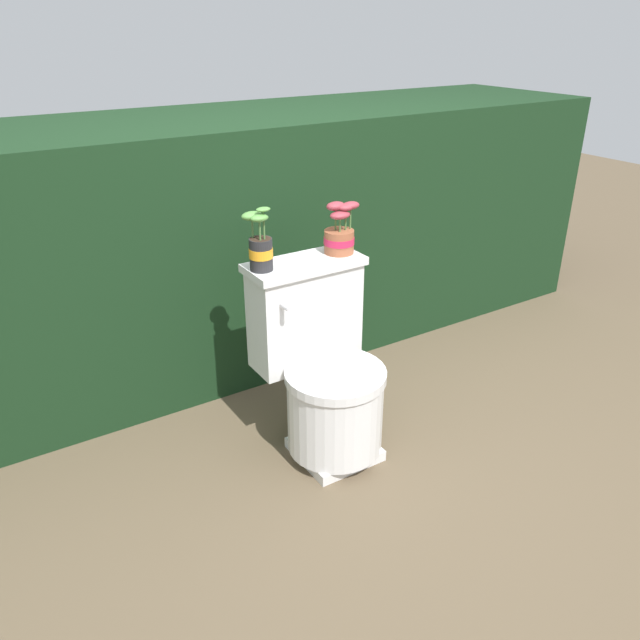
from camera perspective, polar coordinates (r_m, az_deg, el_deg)
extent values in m
plane|color=brown|center=(2.57, 2.49, -11.78)|extent=(12.00, 12.00, 0.00)
cube|color=black|center=(3.13, -8.57, 7.33)|extent=(4.08, 0.90, 1.17)
cube|color=silver|center=(2.54, 1.34, -11.69)|extent=(0.29, 0.29, 0.04)
cylinder|color=silver|center=(2.43, 1.38, -8.47)|extent=(0.37, 0.37, 0.30)
cylinder|color=silver|center=(2.34, 1.42, -5.05)|extent=(0.38, 0.38, 0.04)
cube|color=silver|center=(2.43, -1.37, 0.42)|extent=(0.43, 0.18, 0.39)
cube|color=silver|center=(2.34, -1.42, 5.11)|extent=(0.45, 0.20, 0.03)
cylinder|color=silver|center=(2.22, -3.17, 1.20)|extent=(0.02, 0.05, 0.02)
cylinder|color=#262628|center=(2.24, -5.41, 5.99)|extent=(0.08, 0.08, 0.12)
cylinder|color=orange|center=(2.24, -5.42, 6.14)|extent=(0.09, 0.09, 0.04)
cylinder|color=#332319|center=(2.22, -5.47, 7.27)|extent=(0.08, 0.08, 0.01)
cylinder|color=#4C753D|center=(2.19, -5.52, 8.17)|extent=(0.01, 0.01, 0.07)
ellipsoid|color=#569342|center=(2.18, -5.57, 9.27)|extent=(0.07, 0.05, 0.03)
cylinder|color=#4C753D|center=(2.22, -6.20, 8.36)|extent=(0.01, 0.01, 0.07)
ellipsoid|color=#569342|center=(2.21, -6.25, 9.45)|extent=(0.08, 0.05, 0.03)
cylinder|color=#4C753D|center=(2.20, -5.16, 8.64)|extent=(0.01, 0.01, 0.10)
ellipsoid|color=#569342|center=(2.18, -5.22, 10.04)|extent=(0.05, 0.04, 0.02)
cylinder|color=#9E5638|center=(2.41, 1.75, 7.18)|extent=(0.11, 0.11, 0.09)
cylinder|color=#D1234C|center=(2.41, 1.76, 7.28)|extent=(0.12, 0.12, 0.03)
cylinder|color=#332319|center=(2.39, 1.77, 8.06)|extent=(0.11, 0.11, 0.01)
cylinder|color=#4C753D|center=(2.39, 1.43, 9.18)|extent=(0.01, 0.01, 0.08)
ellipsoid|color=#93333D|center=(2.37, 1.45, 10.37)|extent=(0.08, 0.05, 0.03)
cylinder|color=#4C753D|center=(2.39, 2.36, 9.15)|extent=(0.01, 0.01, 0.08)
ellipsoid|color=#93333D|center=(2.37, 2.39, 10.26)|extent=(0.07, 0.05, 0.03)
cylinder|color=#4C753D|center=(2.40, 2.79, 9.28)|extent=(0.01, 0.01, 0.08)
ellipsoid|color=#93333D|center=(2.39, 2.82, 10.42)|extent=(0.07, 0.05, 0.03)
cylinder|color=#4C753D|center=(2.37, 1.83, 8.71)|extent=(0.01, 0.01, 0.06)
ellipsoid|color=#93333D|center=(2.36, 1.85, 9.56)|extent=(0.08, 0.06, 0.03)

